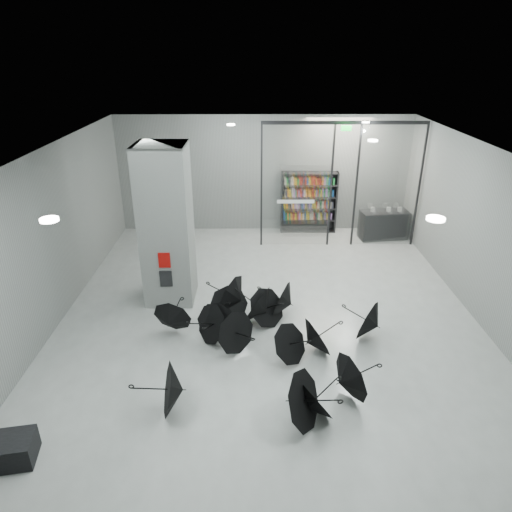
{
  "coord_description": "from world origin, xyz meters",
  "views": [
    {
      "loc": [
        -0.37,
        -8.59,
        5.99
      ],
      "look_at": [
        -0.3,
        1.5,
        1.4
      ],
      "focal_mm": 32.22,
      "sensor_mm": 36.0,
      "label": 1
    }
  ],
  "objects_px": {
    "bookshelf": "(309,202)",
    "shop_counter": "(383,225)",
    "column": "(167,226)",
    "umbrella_cluster": "(262,338)"
  },
  "relations": [
    {
      "from": "bookshelf",
      "to": "shop_counter",
      "type": "distance_m",
      "value": 2.66
    },
    {
      "from": "column",
      "to": "umbrella_cluster",
      "type": "distance_m",
      "value": 3.72
    },
    {
      "from": "shop_counter",
      "to": "umbrella_cluster",
      "type": "xyz_separation_m",
      "value": [
        -4.26,
        -6.42,
        -0.18
      ]
    },
    {
      "from": "bookshelf",
      "to": "umbrella_cluster",
      "type": "xyz_separation_m",
      "value": [
        -1.76,
        -7.11,
        -0.77
      ]
    },
    {
      "from": "column",
      "to": "shop_counter",
      "type": "relative_size",
      "value": 2.49
    },
    {
      "from": "shop_counter",
      "to": "umbrella_cluster",
      "type": "height_order",
      "value": "umbrella_cluster"
    },
    {
      "from": "umbrella_cluster",
      "to": "shop_counter",
      "type": "bearing_deg",
      "value": 56.43
    },
    {
      "from": "column",
      "to": "bookshelf",
      "type": "xyz_separation_m",
      "value": [
        4.08,
        4.75,
        -0.93
      ]
    },
    {
      "from": "shop_counter",
      "to": "umbrella_cluster",
      "type": "relative_size",
      "value": 0.29
    },
    {
      "from": "bookshelf",
      "to": "umbrella_cluster",
      "type": "bearing_deg",
      "value": -102.5
    }
  ]
}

